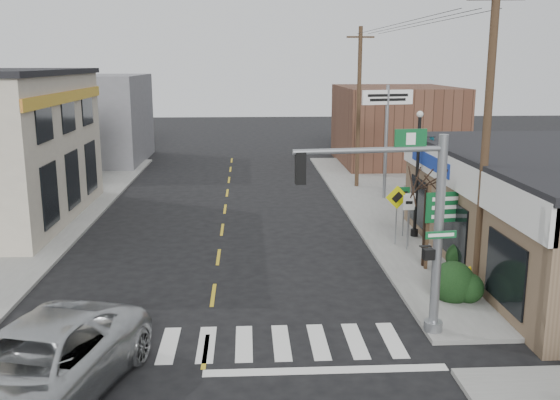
{
  "coord_description": "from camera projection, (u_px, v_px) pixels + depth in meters",
  "views": [
    {
      "loc": [
        1.12,
        -15.05,
        7.37
      ],
      "look_at": [
        2.24,
        5.43,
        2.8
      ],
      "focal_mm": 40.0,
      "sensor_mm": 36.0,
      "label": 1
    }
  ],
  "objects": [
    {
      "name": "utility_pole_near",
      "position": [
        486.0,
        138.0,
        19.1
      ],
      "size": [
        1.68,
        0.25,
        9.67
      ],
      "rotation": [
        0.0,
        0.0,
        -0.11
      ],
      "color": "#4F3223",
      "rests_on": "sidewalk_right"
    },
    {
      "name": "shrub_front",
      "position": [
        453.0,
        283.0,
        19.37
      ],
      "size": [
        1.36,
        1.36,
        1.02
      ],
      "primitive_type": "ellipsoid",
      "color": "#1B3419",
      "rests_on": "sidewalk_right"
    },
    {
      "name": "guide_sign",
      "position": [
        448.0,
        216.0,
        21.86
      ],
      "size": [
        1.73,
        0.14,
        3.03
      ],
      "rotation": [
        0.0,
        0.0,
        0.15
      ],
      "color": "#44301F",
      "rests_on": "sidewalk_right"
    },
    {
      "name": "ped_crossing_sign",
      "position": [
        397.0,
        204.0,
        24.83
      ],
      "size": [
        0.95,
        0.07,
        2.43
      ],
      "rotation": [
        0.0,
        0.0,
        0.08
      ],
      "color": "gray",
      "rests_on": "sidewalk_right"
    },
    {
      "name": "utility_pole_far",
      "position": [
        359.0,
        106.0,
        36.04
      ],
      "size": [
        1.6,
        0.24,
        9.18
      ],
      "rotation": [
        0.0,
        0.0,
        0.06
      ],
      "color": "#472B23",
      "rests_on": "sidewalk_right"
    },
    {
      "name": "bldg_distant_right",
      "position": [
        395.0,
        125.0,
        45.48
      ],
      "size": [
        8.0,
        10.0,
        5.6
      ],
      "primitive_type": "cube",
      "color": "brown",
      "rests_on": "ground"
    },
    {
      "name": "sidewalk_right",
      "position": [
        414.0,
        220.0,
        29.35
      ],
      "size": [
        6.0,
        38.0,
        0.13
      ],
      "primitive_type": "cube",
      "color": "slate",
      "rests_on": "ground"
    },
    {
      "name": "lamp_post",
      "position": [
        419.0,
        165.0,
        25.78
      ],
      "size": [
        0.69,
        0.54,
        5.28
      ],
      "rotation": [
        0.0,
        0.0,
        -0.34
      ],
      "color": "black",
      "rests_on": "sidewalk_right"
    },
    {
      "name": "dance_center_sign",
      "position": [
        387.0,
        112.0,
        32.83
      ],
      "size": [
        2.85,
        0.18,
        6.05
      ],
      "rotation": [
        0.0,
        0.0,
        0.23
      ],
      "color": "gray",
      "rests_on": "sidewalk_right"
    },
    {
      "name": "fire_hydrant",
      "position": [
        470.0,
        274.0,
        20.67
      ],
      "size": [
        0.19,
        0.19,
        0.61
      ],
      "rotation": [
        0.0,
        0.0,
        0.06
      ],
      "color": "#E7C000",
      "rests_on": "sidewalk_right"
    },
    {
      "name": "shrub_back",
      "position": [
        462.0,
        258.0,
        22.15
      ],
      "size": [
        1.13,
        1.13,
        0.85
      ],
      "primitive_type": "ellipsoid",
      "color": "black",
      "rests_on": "sidewalk_right"
    },
    {
      "name": "traffic_signal_pole",
      "position": [
        415.0,
        214.0,
        16.4
      ],
      "size": [
        4.39,
        0.37,
        5.57
      ],
      "rotation": [
        0.0,
        0.0,
        0.13
      ],
      "color": "gray",
      "rests_on": "sidewalk_right"
    },
    {
      "name": "bare_tree",
      "position": [
        428.0,
        176.0,
        21.9
      ],
      "size": [
        2.11,
        2.11,
        4.21
      ],
      "rotation": [
        0.0,
        0.0,
        -0.18
      ],
      "color": "black",
      "rests_on": "sidewalk_right"
    },
    {
      "name": "sidewalk_left",
      "position": [
        25.0,
        225.0,
        28.39
      ],
      "size": [
        6.0,
        38.0,
        0.13
      ],
      "primitive_type": "cube",
      "color": "slate",
      "rests_on": "ground"
    },
    {
      "name": "crosswalk",
      "position": [
        206.0,
        344.0,
        16.6
      ],
      "size": [
        11.0,
        2.2,
        0.01
      ],
      "primitive_type": "cube",
      "color": "silver",
      "rests_on": "ground"
    },
    {
      "name": "suv",
      "position": [
        34.0,
        369.0,
        13.4
      ],
      "size": [
        4.56,
        7.01,
        1.8
      ],
      "primitive_type": "imported",
      "rotation": [
        0.0,
        0.0,
        -0.26
      ],
      "color": "#ABAFB1",
      "rests_on": "ground"
    },
    {
      "name": "center_line",
      "position": [
        218.0,
        257.0,
        24.01
      ],
      "size": [
        0.12,
        56.0,
        0.01
      ],
      "primitive_type": "cube",
      "color": "gold",
      "rests_on": "ground"
    },
    {
      "name": "ground",
      "position": [
        206.0,
        351.0,
        16.21
      ],
      "size": [
        140.0,
        140.0,
        0.0
      ],
      "primitive_type": "plane",
      "color": "black",
      "rests_on": "ground"
    },
    {
      "name": "bldg_distant_left",
      "position": [
        82.0,
        119.0,
        46.12
      ],
      "size": [
        9.0,
        10.0,
        6.4
      ],
      "primitive_type": "cube",
      "color": "slate",
      "rests_on": "ground"
    }
  ]
}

